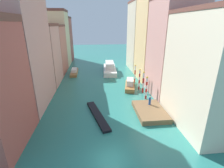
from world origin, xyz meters
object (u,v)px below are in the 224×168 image
mooring_pole_1 (143,82)px  mooring_pole_3 (135,74)px  person_on_dock (150,101)px  motorboat_0 (130,85)px  vaporetto_white (110,68)px  mooring_pole_2 (139,79)px  mooring_pole_0 (146,88)px  waterfront_dock (150,111)px  gondola_black (98,115)px  motorboat_1 (74,72)px

mooring_pole_1 → mooring_pole_3: mooring_pole_1 is taller
mooring_pole_1 → mooring_pole_3: size_ratio=1.03×
person_on_dock → motorboat_0: 9.67m
vaporetto_white → mooring_pole_2: bearing=-71.0°
person_on_dock → mooring_pole_0: (0.57, 3.79, 0.79)m
waterfront_dock → mooring_pole_3: mooring_pole_3 is taller
mooring_pole_1 → motorboat_0: (-2.02, 2.90, -1.54)m
waterfront_dock → motorboat_0: 11.08m
waterfront_dock → mooring_pole_0: mooring_pole_0 is taller
waterfront_dock → person_on_dock: person_on_dock is taller
mooring_pole_3 → vaporetto_white: mooring_pole_3 is taller
mooring_pole_2 → vaporetto_white: size_ratio=0.39×
mooring_pole_2 → vaporetto_white: (-4.89, 14.19, -1.21)m
mooring_pole_1 → vaporetto_white: mooring_pole_1 is taller
waterfront_dock → gondola_black: size_ratio=0.74×
person_on_dock → motorboat_0: size_ratio=0.22×
mooring_pole_0 → gondola_black: mooring_pole_0 is taller
mooring_pole_0 → gondola_black: 10.65m
mooring_pole_3 → vaporetto_white: 11.12m
person_on_dock → mooring_pole_0: mooring_pole_0 is taller
mooring_pole_0 → mooring_pole_2: size_ratio=0.97×
mooring_pole_1 → motorboat_0: size_ratio=0.68×
person_on_dock → mooring_pole_2: size_ratio=0.33×
mooring_pole_3 → gondola_black: (-9.12, -14.33, -2.03)m
mooring_pole_1 → mooring_pole_2: mooring_pole_2 is taller
person_on_dock → motorboat_0: person_on_dock is taller
waterfront_dock → mooring_pole_0: size_ratio=1.50×
vaporetto_white → motorboat_0: (3.15, -13.18, -0.33)m
waterfront_dock → motorboat_1: motorboat_1 is taller
person_on_dock → mooring_pole_3: (0.65, 12.87, 0.78)m
person_on_dock → motorboat_0: bearing=97.2°
motorboat_0 → motorboat_1: size_ratio=0.84×
motorboat_0 → motorboat_1: 18.20m
mooring_pole_1 → vaporetto_white: (-5.17, 16.08, -1.21)m
mooring_pole_0 → vaporetto_white: (-4.92, 18.95, -1.15)m
person_on_dock → mooring_pole_1: mooring_pole_1 is taller
gondola_black → motorboat_0: 13.21m
mooring_pole_2 → gondola_black: mooring_pole_2 is taller
mooring_pole_2 → mooring_pole_3: mooring_pole_2 is taller
motorboat_0 → vaporetto_white: bearing=103.4°
mooring_pole_0 → motorboat_1: mooring_pole_0 is taller
mooring_pole_2 → vaporetto_white: 15.06m
waterfront_dock → mooring_pole_2: size_ratio=1.46×
vaporetto_white → motorboat_1: size_ratio=1.45×
waterfront_dock → gondola_black: bearing=179.9°
mooring_pole_3 → motorboat_1: 17.72m
vaporetto_white → motorboat_0: bearing=-76.6°
vaporetto_white → waterfront_dock: bearing=-80.7°
mooring_pole_1 → gondola_black: mooring_pole_1 is taller
gondola_black → motorboat_0: motorboat_0 is taller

